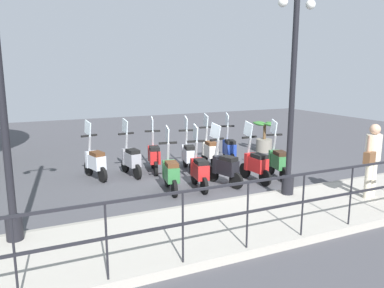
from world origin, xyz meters
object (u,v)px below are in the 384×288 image
potted_palm (264,139)px  scooter_near_3 (199,170)px  lamp_post_far (4,118)px  scooter_near_2 (224,166)px  lamp_post_near (292,103)px  pedestrian_with_bag (372,155)px  scooter_far_5 (95,161)px  scooter_far_1 (209,150)px  scooter_near_1 (255,164)px  scooter_far_2 (189,154)px  scooter_near_4 (171,172)px  scooter_far_0 (229,148)px  scooter_far_3 (154,155)px  scooter_far_4 (131,159)px  scooter_near_0 (278,161)px

potted_palm → scooter_near_3: (-2.87, 3.94, 0.04)m
lamp_post_far → scooter_near_2: (1.56, -4.75, -1.64)m
lamp_post_near → scooter_near_2: bearing=24.7°
pedestrian_with_bag → scooter_far_5: 6.67m
scooter_near_2 → scooter_far_1: size_ratio=1.00×
scooter_near_1 → scooter_near_2: size_ratio=1.00×
lamp_post_far → scooter_far_2: 5.75m
lamp_post_near → potted_palm: 5.36m
scooter_far_1 → scooter_near_4: bearing=139.6°
scooter_near_4 → scooter_far_1: 2.71m
scooter_near_1 → scooter_far_5: size_ratio=1.00×
pedestrian_with_bag → lamp_post_near: bearing=41.5°
pedestrian_with_bag → potted_palm: 5.47m
scooter_near_1 → scooter_far_0: (1.94, -0.36, 0.00)m
lamp_post_far → scooter_far_3: (3.47, -3.56, -1.64)m
scooter_far_5 → scooter_far_0: bearing=-105.9°
lamp_post_near → scooter_far_1: lamp_post_near is taller
potted_palm → scooter_far_4: bearing=101.6°
lamp_post_near → scooter_near_0: bearing=-30.3°
scooter_near_2 → scooter_far_3: size_ratio=1.00×
scooter_near_0 → scooter_far_3: 3.41m
potted_palm → scooter_far_1: bearing=109.5°
potted_palm → scooter_far_3: (-0.94, 4.42, 0.04)m
scooter_near_1 → scooter_far_0: size_ratio=1.00×
scooter_near_2 → potted_palm: bearing=-65.1°
lamp_post_near → scooter_far_1: (3.47, 0.15, -1.68)m
lamp_post_near → scooter_far_4: bearing=37.8°
pedestrian_with_bag → scooter_far_5: (4.39, 4.99, -0.60)m
scooter_near_2 → scooter_far_3: same height
scooter_near_1 → scooter_far_2: same height
scooter_far_3 → scooter_far_5: same height
scooter_near_3 → scooter_far_1: same height
lamp_post_far → scooter_near_0: 6.73m
scooter_near_0 → scooter_near_1: size_ratio=1.00×
lamp_post_far → pedestrian_with_bag: (-0.92, -6.92, -1.05)m
lamp_post_far → scooter_near_3: (1.54, -4.05, -1.64)m
scooter_near_2 → scooter_far_4: 2.61m
scooter_near_4 → scooter_far_1: size_ratio=1.00×
scooter_near_1 → scooter_far_2: (1.70, 1.11, 0.00)m
scooter_far_2 → scooter_far_5: size_ratio=1.00×
lamp_post_far → scooter_far_3: bearing=-45.8°
lamp_post_far → scooter_far_1: size_ratio=2.89×
pedestrian_with_bag → scooter_near_2: 3.34m
lamp_post_near → scooter_near_3: bearing=42.7°
pedestrian_with_bag → scooter_far_5: bearing=32.7°
potted_palm → scooter_near_2: (-2.85, 3.23, 0.04)m
scooter_near_0 → scooter_near_4: (0.12, 3.01, 0.00)m
lamp_post_far → scooter_near_4: (1.63, -3.34, -1.64)m
scooter_near_0 → scooter_far_0: (1.91, 0.37, 0.00)m
lamp_post_far → scooter_near_2: lamp_post_far is taller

